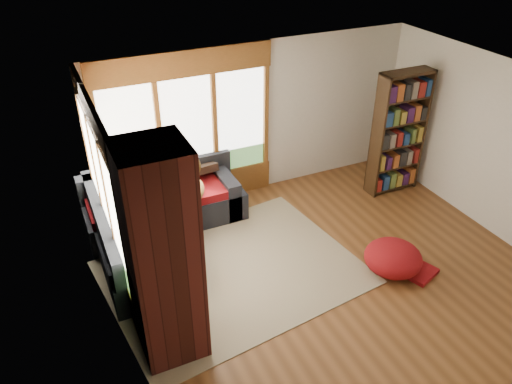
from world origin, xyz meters
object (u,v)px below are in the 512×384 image
object	(u,v)px
area_rug	(233,272)
pouf	(393,257)
bookshelf	(399,133)
dog_brindle	(174,219)
sectional_sofa	(161,223)
dog_tan	(184,188)
brick_chimney	(163,257)

from	to	relation	value
area_rug	pouf	world-z (taller)	pouf
area_rug	pouf	distance (m)	2.22
area_rug	bookshelf	xyz separation A→B (m)	(3.41, 0.94, 1.06)
dog_brindle	area_rug	bearing A→B (deg)	-146.24
sectional_sofa	dog_tan	xyz separation A→B (m)	(0.40, 0.01, 0.51)
bookshelf	dog_brindle	world-z (taller)	bookshelf
brick_chimney	sectional_sofa	bearing A→B (deg)	77.71
area_rug	pouf	xyz separation A→B (m)	(2.03, -0.88, 0.22)
dog_brindle	sectional_sofa	bearing A→B (deg)	-10.61
dog_tan	dog_brindle	distance (m)	0.72
pouf	dog_tan	size ratio (longest dim) A/B	0.72
brick_chimney	area_rug	world-z (taller)	brick_chimney
sectional_sofa	dog_tan	size ratio (longest dim) A/B	1.98
dog_tan	area_rug	bearing A→B (deg)	-130.50
pouf	dog_tan	distance (m)	3.14
sectional_sofa	dog_brindle	xyz separation A→B (m)	(0.05, -0.62, 0.44)
bookshelf	pouf	world-z (taller)	bookshelf
area_rug	dog_tan	world-z (taller)	dog_tan
brick_chimney	bookshelf	distance (m)	4.90
sectional_sofa	dog_brindle	distance (m)	0.77
brick_chimney	dog_brindle	xyz separation A→B (m)	(0.50, 1.42, -0.55)
sectional_sofa	bookshelf	bearing A→B (deg)	-0.57
bookshelf	dog_brindle	xyz separation A→B (m)	(-4.04, -0.40, -0.32)
dog_brindle	brick_chimney	bearing A→B (deg)	145.26
brick_chimney	bookshelf	bearing A→B (deg)	21.85
pouf	brick_chimney	bearing A→B (deg)	-179.94
brick_chimney	pouf	world-z (taller)	brick_chimney
bookshelf	area_rug	bearing A→B (deg)	-164.60
bookshelf	pouf	xyz separation A→B (m)	(-1.38, -1.82, -0.84)
sectional_sofa	dog_tan	bearing A→B (deg)	3.51
pouf	bookshelf	bearing A→B (deg)	52.77
brick_chimney	dog_tan	xyz separation A→B (m)	(0.85, 2.05, -0.49)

